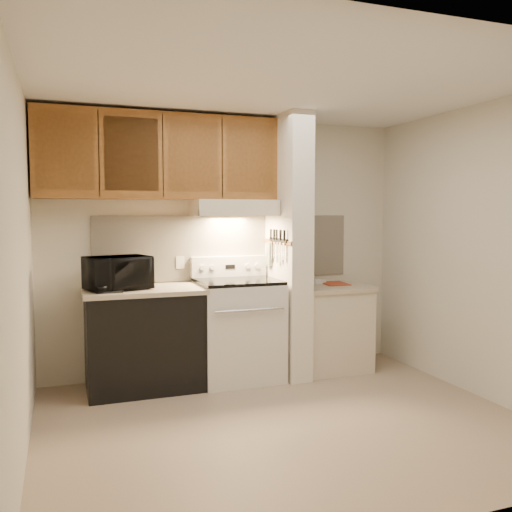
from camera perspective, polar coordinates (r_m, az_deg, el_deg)
name	(u,v)px	position (r m, az deg, el deg)	size (l,w,h in m)	color
floor	(285,422)	(4.28, 3.09, -17.07)	(3.60, 3.60, 0.00)	tan
ceiling	(287,84)	(4.08, 3.25, 17.64)	(3.60, 3.60, 0.00)	white
wall_back	(227,246)	(5.40, -3.06, 1.08)	(3.60, 0.02, 2.50)	beige
wall_left	(20,265)	(3.68, -23.57, -0.88)	(0.02, 3.00, 2.50)	beige
wall_right	(481,251)	(4.98, 22.62, 0.45)	(0.02, 3.00, 2.50)	beige
backsplash	(227,247)	(5.39, -3.02, 0.92)	(2.60, 0.02, 0.63)	beige
range_body	(238,331)	(5.18, -1.91, -7.89)	(0.76, 0.65, 0.92)	silver
oven_window	(249,334)	(4.88, -0.76, -8.19)	(0.50, 0.01, 0.30)	black
oven_handle	(250,310)	(4.80, -0.61, -5.72)	(0.02, 0.02, 0.65)	silver
cooktop	(238,281)	(5.10, -1.93, -2.67)	(0.74, 0.64, 0.03)	black
range_backguard	(229,266)	(5.36, -2.87, -1.09)	(0.76, 0.08, 0.20)	silver
range_display	(230,267)	(5.32, -2.74, -1.13)	(0.10, 0.01, 0.04)	black
range_knob_left_outer	(202,268)	(5.24, -5.65, -1.23)	(0.05, 0.05, 0.02)	silver
range_knob_left_inner	(213,267)	(5.26, -4.60, -1.20)	(0.05, 0.05, 0.02)	silver
range_knob_right_inner	(248,266)	(5.37, -0.89, -1.07)	(0.05, 0.05, 0.02)	silver
range_knob_right_outer	(257,266)	(5.40, 0.11, -1.04)	(0.05, 0.05, 0.02)	silver
dishwasher_front	(144,341)	(5.00, -11.70, -8.72)	(1.00, 0.63, 0.87)	black
left_countertop	(143,290)	(4.92, -11.78, -3.56)	(1.04, 0.67, 0.04)	#BCAB8F
spoon_rest	(109,292)	(4.69, -15.17, -3.68)	(0.21, 0.07, 0.01)	black
teal_jar	(145,280)	(5.13, -11.59, -2.48)	(0.08, 0.08, 0.09)	#1D5A5D
outlet	(180,262)	(5.27, -7.98, -0.68)	(0.08, 0.01, 0.12)	beige
microwave	(118,273)	(4.85, -14.35, -1.74)	(0.53, 0.36, 0.29)	black
partition_pillar	(288,247)	(5.24, 3.39, 0.98)	(0.22, 0.70, 2.50)	silver
pillar_trim	(277,242)	(5.20, 2.22, 1.50)	(0.01, 0.70, 0.04)	brown
knife_strip	(278,240)	(5.15, 2.37, 1.70)	(0.02, 0.42, 0.04)	black
knife_blade_a	(284,252)	(5.00, 2.93, 0.47)	(0.01, 0.04, 0.16)	silver
knife_handle_a	(284,235)	(4.98, 3.00, 2.18)	(0.02, 0.02, 0.10)	black
knife_blade_b	(280,252)	(5.08, 2.55, 0.42)	(0.01, 0.04, 0.18)	silver
knife_handle_b	(281,235)	(5.06, 2.62, 2.22)	(0.02, 0.02, 0.10)	black
knife_blade_c	(277,253)	(5.14, 2.27, 0.36)	(0.01, 0.04, 0.20)	silver
knife_handle_c	(277,235)	(5.15, 2.19, 2.26)	(0.02, 0.02, 0.10)	black
knife_blade_d	(274,250)	(5.22, 1.94, 0.64)	(0.01, 0.04, 0.16)	silver
knife_handle_d	(274,234)	(5.21, 1.93, 2.28)	(0.02, 0.02, 0.10)	black
knife_blade_e	(271,250)	(5.29, 1.61, 0.58)	(0.01, 0.04, 0.18)	silver
knife_handle_e	(271,234)	(5.29, 1.58, 2.32)	(0.02, 0.02, 0.10)	black
oven_mitt	(269,254)	(5.36, 1.37, 0.20)	(0.03, 0.09, 0.23)	slate
right_cab_base	(330,329)	(5.56, 7.75, -7.66)	(0.70, 0.60, 0.81)	beige
right_countertop	(330,288)	(5.48, 7.80, -3.31)	(0.74, 0.64, 0.04)	#BCAB8F
red_folder	(335,284)	(5.60, 8.28, -2.89)	(0.23, 0.32, 0.01)	#9E3B21
white_box	(318,282)	(5.61, 6.50, -2.70)	(0.15, 0.10, 0.04)	white
range_hood	(234,208)	(5.18, -2.37, 5.09)	(0.78, 0.44, 0.15)	beige
hood_lip	(240,213)	(4.98, -1.64, 4.60)	(0.78, 0.04, 0.06)	beige
upper_cabinets	(160,157)	(5.09, -10.10, 10.23)	(2.18, 0.33, 0.77)	brown
cab_door_a	(65,152)	(4.85, -19.49, 10.32)	(0.46, 0.01, 0.63)	brown
cab_gap_a	(99,153)	(4.86, -16.22, 10.39)	(0.01, 0.01, 0.73)	black
cab_door_b	(131,154)	(4.89, -12.98, 10.42)	(0.46, 0.01, 0.63)	brown
cab_gap_b	(163,155)	(4.93, -9.78, 10.42)	(0.01, 0.01, 0.73)	black
cab_door_c	(193,156)	(4.98, -6.65, 10.39)	(0.46, 0.01, 0.63)	brown
cab_gap_c	(222,157)	(5.05, -3.58, 10.33)	(0.01, 0.01, 0.73)	black
cab_door_d	(250,158)	(5.14, -0.62, 10.24)	(0.46, 0.01, 0.63)	brown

